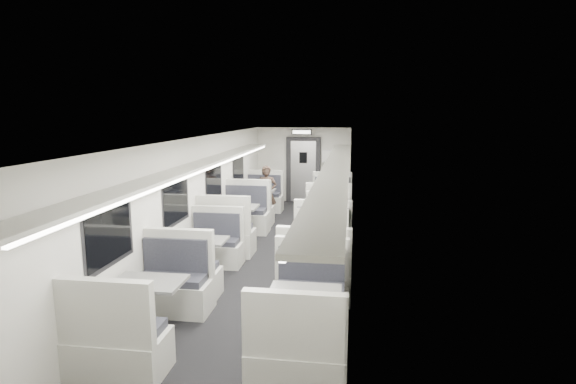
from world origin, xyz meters
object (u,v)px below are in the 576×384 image
(booth_left_b, at_px, (236,224))
(exit_sign, at_px, (302,132))
(booth_left_c, at_px, (203,259))
(vestibule_door, at_px, (303,170))
(booth_right_d, at_px, (305,319))
(booth_left_d, at_px, (149,309))
(booth_right_b, at_px, (325,232))
(booth_right_c, at_px, (319,257))
(booth_left_a, at_px, (258,203))
(passenger, at_px, (267,193))
(booth_right_a, at_px, (330,207))

(booth_left_b, height_order, exit_sign, exit_sign)
(booth_left_c, distance_m, vestibule_door, 7.17)
(booth_left_c, distance_m, booth_right_d, 2.88)
(booth_left_d, distance_m, booth_right_b, 4.65)
(booth_left_d, height_order, booth_right_c, booth_right_c)
(booth_right_c, xyz_separation_m, vestibule_door, (-1.00, 6.83, 0.63))
(booth_left_a, height_order, booth_right_b, booth_left_a)
(booth_right_c, bearing_deg, booth_left_c, -173.07)
(booth_right_d, bearing_deg, booth_right_c, 90.00)
(booth_left_d, relative_size, booth_right_c, 0.98)
(passenger, bearing_deg, booth_left_a, 130.60)
(booth_right_d, height_order, passenger, passenger)
(passenger, bearing_deg, booth_left_c, -96.93)
(booth_left_b, height_order, booth_right_c, booth_left_b)
(booth_left_d, height_order, booth_right_d, booth_left_d)
(booth_right_c, distance_m, booth_right_d, 2.32)
(booth_left_c, bearing_deg, booth_right_d, -46.10)
(passenger, relative_size, exit_sign, 2.39)
(vestibule_door, bearing_deg, booth_left_d, -96.22)
(booth_left_c, xyz_separation_m, booth_left_d, (0.00, -2.10, 0.03))
(vestibule_door, bearing_deg, booth_right_b, -78.63)
(booth_left_a, distance_m, booth_left_c, 4.72)
(booth_right_c, bearing_deg, exit_sign, 98.96)
(booth_right_c, bearing_deg, booth_right_b, 90.00)
(booth_left_c, xyz_separation_m, exit_sign, (1.00, 6.58, 1.91))
(booth_left_a, relative_size, passenger, 1.51)
(exit_sign, bearing_deg, booth_left_b, -103.13)
(passenger, distance_m, vestibule_door, 2.77)
(booth_left_d, relative_size, booth_right_d, 1.04)
(booth_right_b, xyz_separation_m, booth_right_c, (0.00, -1.85, 0.05))
(booth_left_d, xyz_separation_m, booth_right_b, (2.00, 4.20, -0.04))
(booth_left_b, xyz_separation_m, vestibule_door, (1.00, 4.77, 0.62))
(booth_left_a, bearing_deg, booth_right_a, -5.35)
(passenger, relative_size, vestibule_door, 0.70)
(exit_sign, bearing_deg, vestibule_door, 90.00)
(booth_left_a, relative_size, booth_left_b, 0.95)
(booth_left_b, bearing_deg, booth_left_c, -90.00)
(booth_right_b, distance_m, booth_right_c, 1.85)
(booth_left_b, relative_size, booth_left_d, 1.07)
(vestibule_door, bearing_deg, booth_right_c, -81.67)
(booth_left_d, height_order, exit_sign, exit_sign)
(booth_right_b, height_order, booth_right_d, booth_right_d)
(booth_left_d, xyz_separation_m, passenger, (0.31, 6.50, 0.34))
(booth_right_c, relative_size, booth_right_d, 1.06)
(booth_left_c, bearing_deg, passenger, 86.02)
(booth_left_c, relative_size, passenger, 1.40)
(booth_right_a, bearing_deg, booth_right_c, -90.00)
(booth_left_a, xyz_separation_m, booth_left_b, (0.00, -2.43, 0.02))
(booth_right_d, xyz_separation_m, exit_sign, (-1.00, 8.66, 1.90))
(booth_right_d, xyz_separation_m, passenger, (-1.69, 6.48, 0.36))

